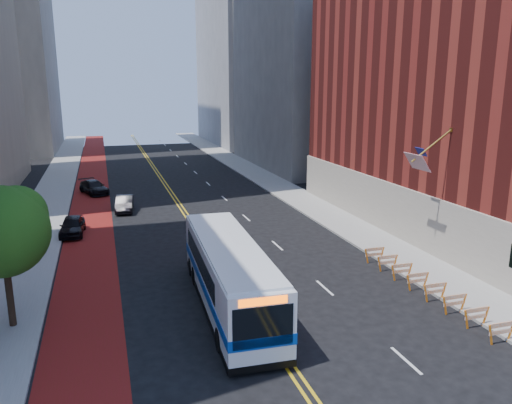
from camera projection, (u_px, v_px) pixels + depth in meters
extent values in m
plane|color=black|center=(281.00, 354.00, 21.27)|extent=(160.00, 160.00, 0.00)
cube|color=gray|center=(46.00, 209.00, 45.68)|extent=(4.00, 140.00, 0.15)
cube|color=gray|center=(291.00, 193.00, 52.60)|extent=(4.00, 140.00, 0.15)
cube|color=maroon|center=(91.00, 207.00, 46.83)|extent=(3.60, 140.00, 0.01)
cube|color=gold|center=(175.00, 202.00, 49.11)|extent=(0.14, 140.00, 0.01)
cube|color=gold|center=(179.00, 201.00, 49.21)|extent=(0.14, 140.00, 0.01)
cube|color=silver|center=(406.00, 360.00, 20.79)|extent=(0.14, 2.20, 0.01)
cube|color=silver|center=(325.00, 288.00, 28.23)|extent=(0.14, 2.20, 0.01)
cube|color=silver|center=(277.00, 245.00, 35.67)|extent=(0.14, 2.20, 0.01)
cube|color=silver|center=(246.00, 218.00, 43.11)|extent=(0.14, 2.20, 0.01)
cube|color=silver|center=(224.00, 198.00, 50.54)|extent=(0.14, 2.20, 0.01)
cube|color=silver|center=(208.00, 184.00, 57.98)|extent=(0.14, 2.20, 0.01)
cube|color=silver|center=(196.00, 172.00, 65.42)|extent=(0.14, 2.20, 0.01)
cube|color=silver|center=(185.00, 164.00, 72.86)|extent=(0.14, 2.20, 0.01)
cube|color=silver|center=(177.00, 156.00, 80.30)|extent=(0.14, 2.20, 0.01)
cube|color=silver|center=(171.00, 150.00, 87.73)|extent=(0.14, 2.20, 0.01)
cube|color=silver|center=(165.00, 145.00, 95.17)|extent=(0.14, 2.20, 0.01)
cube|color=silver|center=(160.00, 141.00, 102.61)|extent=(0.14, 2.20, 0.01)
cube|color=maroon|center=(511.00, 88.00, 36.25)|extent=(16.00, 36.00, 22.00)
cube|color=#9E9384|center=(407.00, 216.00, 36.02)|extent=(0.50, 36.00, 4.00)
cube|color=black|center=(464.00, 253.00, 30.68)|extent=(0.35, 2.80, 2.20)
cube|color=black|center=(400.00, 224.00, 37.18)|extent=(0.35, 2.80, 2.20)
cube|color=black|center=(355.00, 203.00, 43.69)|extent=(0.35, 2.80, 2.20)
cube|color=#A57F33|center=(452.00, 130.00, 30.81)|extent=(0.25, 0.25, 0.25)
cylinder|color=#A57F33|center=(432.00, 145.00, 30.63)|extent=(2.85, 0.12, 2.05)
cube|color=#B21419|center=(417.00, 162.00, 30.57)|extent=(0.75, 1.90, 1.05)
cube|color=navy|center=(421.00, 152.00, 31.02)|extent=(0.39, 0.85, 0.52)
cube|color=slate|center=(321.00, 19.00, 67.95)|extent=(18.00, 26.00, 40.00)
cube|color=orange|center=(491.00, 335.00, 21.90)|extent=(0.32, 0.06, 0.99)
cube|color=orange|center=(511.00, 331.00, 22.22)|extent=(0.32, 0.06, 0.99)
cube|color=orange|center=(502.00, 325.00, 21.97)|extent=(1.25, 0.05, 0.22)
cube|color=orange|center=(501.00, 332.00, 22.05)|extent=(1.25, 0.05, 0.18)
cube|color=orange|center=(466.00, 319.00, 23.35)|extent=(0.32, 0.06, 0.99)
cube|color=orange|center=(486.00, 316.00, 23.66)|extent=(0.32, 0.06, 0.99)
cube|color=orange|center=(477.00, 310.00, 23.41)|extent=(1.25, 0.05, 0.22)
cube|color=orange|center=(476.00, 317.00, 23.49)|extent=(1.25, 0.05, 0.18)
cube|color=orange|center=(445.00, 306.00, 24.79)|extent=(0.32, 0.06, 0.99)
cube|color=orange|center=(463.00, 303.00, 25.10)|extent=(0.32, 0.06, 0.99)
cube|color=orange|center=(455.00, 297.00, 24.85)|extent=(1.25, 0.05, 0.22)
cube|color=orange|center=(454.00, 303.00, 24.93)|extent=(1.25, 0.05, 0.18)
cube|color=orange|center=(426.00, 294.00, 26.23)|extent=(0.32, 0.06, 0.99)
cube|color=orange|center=(443.00, 291.00, 26.55)|extent=(0.32, 0.06, 0.99)
cube|color=orange|center=(435.00, 285.00, 26.29)|extent=(1.25, 0.05, 0.22)
cube|color=orange|center=(435.00, 292.00, 26.38)|extent=(1.25, 0.05, 0.18)
cube|color=orange|center=(409.00, 283.00, 27.67)|extent=(0.32, 0.06, 0.99)
cube|color=orange|center=(426.00, 281.00, 27.99)|extent=(0.32, 0.06, 0.99)
cube|color=orange|center=(418.00, 275.00, 27.74)|extent=(1.25, 0.05, 0.22)
cube|color=orange|center=(417.00, 281.00, 27.82)|extent=(1.25, 0.05, 0.18)
cube|color=orange|center=(393.00, 273.00, 29.11)|extent=(0.32, 0.06, 0.99)
cube|color=orange|center=(410.00, 271.00, 29.43)|extent=(0.32, 0.06, 0.99)
cube|color=orange|center=(402.00, 266.00, 29.18)|extent=(1.25, 0.05, 0.22)
cube|color=orange|center=(402.00, 271.00, 29.26)|extent=(1.25, 0.05, 0.18)
cube|color=orange|center=(379.00, 264.00, 30.55)|extent=(0.32, 0.06, 0.99)
cube|color=orange|center=(395.00, 262.00, 30.87)|extent=(0.32, 0.06, 0.99)
cube|color=orange|center=(388.00, 257.00, 30.62)|extent=(1.25, 0.05, 0.22)
cube|color=orange|center=(387.00, 262.00, 30.70)|extent=(1.25, 0.05, 0.18)
cube|color=orange|center=(367.00, 256.00, 31.99)|extent=(0.32, 0.06, 0.99)
cube|color=orange|center=(382.00, 254.00, 32.31)|extent=(0.32, 0.06, 0.99)
cube|color=orange|center=(375.00, 249.00, 32.06)|extent=(1.25, 0.05, 0.22)
cube|color=orange|center=(374.00, 254.00, 32.14)|extent=(1.25, 0.05, 0.18)
cylinder|color=black|center=(10.00, 293.00, 23.19)|extent=(0.32, 0.32, 3.20)
sphere|color=#154A10|center=(2.00, 232.00, 22.50)|extent=(4.20, 4.20, 4.20)
sphere|color=#154A10|center=(16.00, 216.00, 22.91)|extent=(2.80, 2.80, 2.80)
cube|color=silver|center=(229.00, 274.00, 25.24)|extent=(3.31, 12.86, 3.03)
cube|color=#07399C|center=(230.00, 282.00, 25.34)|extent=(3.35, 12.90, 0.48)
cube|color=black|center=(226.00, 259.00, 25.92)|extent=(3.20, 9.04, 1.01)
cube|color=black|center=(263.00, 327.00, 19.22)|extent=(2.43, 0.21, 1.70)
cube|color=black|center=(209.00, 231.00, 31.11)|extent=(2.21, 0.20, 1.06)
cube|color=#FF5905|center=(263.00, 301.00, 18.96)|extent=(1.94, 0.17, 0.32)
cube|color=silver|center=(229.00, 244.00, 24.88)|extent=(3.14, 12.21, 0.13)
cube|color=black|center=(230.00, 301.00, 25.59)|extent=(3.34, 12.89, 0.32)
cylinder|color=black|center=(221.00, 340.00, 21.40)|extent=(0.36, 1.08, 1.06)
cylinder|color=black|center=(276.00, 333.00, 22.02)|extent=(0.36, 1.08, 1.06)
cylinder|color=black|center=(196.00, 276.00, 28.60)|extent=(0.36, 1.08, 1.06)
cylinder|color=black|center=(238.00, 272.00, 29.22)|extent=(0.36, 1.08, 1.06)
cylinder|color=black|center=(192.00, 267.00, 30.04)|extent=(0.36, 1.08, 1.06)
cylinder|color=black|center=(233.00, 263.00, 30.66)|extent=(0.36, 1.08, 1.06)
imported|color=black|center=(72.00, 226.00, 38.10)|extent=(1.97, 4.31, 1.43)
imported|color=black|center=(125.00, 204.00, 45.29)|extent=(1.90, 4.36, 1.39)
imported|color=black|center=(94.00, 187.00, 52.51)|extent=(3.49, 5.18, 1.39)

